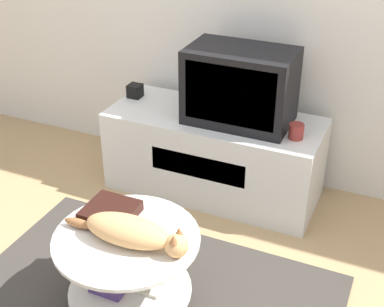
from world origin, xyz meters
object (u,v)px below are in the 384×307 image
speaker (135,91)px  dvd_box (110,212)px  tv (240,86)px  cat (132,232)px

speaker → dvd_box: size_ratio=0.37×
speaker → tv: bearing=-4.6°
tv → cat: bearing=-93.6°
dvd_box → cat: bearing=-33.9°
tv → speaker: (-0.72, 0.06, -0.18)m
tv → speaker: size_ratio=7.19×
tv → speaker: bearing=175.4°
speaker → cat: 1.37m
speaker → cat: speaker is taller
tv → speaker: 0.75m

